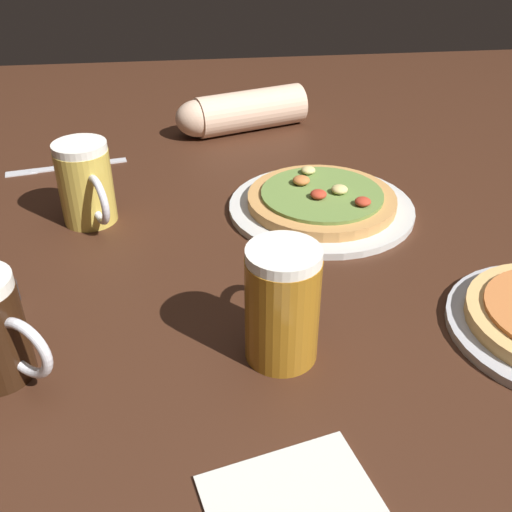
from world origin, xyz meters
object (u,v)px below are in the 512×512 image
at_px(pizza_plate_far, 321,203).
at_px(napkin_folded, 296,508).
at_px(beer_mug_dark, 283,303).
at_px(beer_mug_pale, 86,184).
at_px(knife_right, 66,166).
at_px(diner_arm, 238,112).

height_order(pizza_plate_far, napkin_folded, pizza_plate_far).
relative_size(pizza_plate_far, napkin_folded, 2.02).
xyz_separation_m(beer_mug_dark, beer_mug_pale, (-0.27, 0.36, -0.01)).
height_order(pizza_plate_far, beer_mug_dark, beer_mug_dark).
bearing_deg(beer_mug_pale, knife_right, 108.46).
bearing_deg(beer_mug_dark, pizza_plate_far, 70.21).
bearing_deg(beer_mug_dark, napkin_folded, -95.63).
bearing_deg(knife_right, napkin_folded, -68.30).
distance_m(napkin_folded, knife_right, 0.87).
relative_size(beer_mug_dark, napkin_folded, 0.94).
bearing_deg(napkin_folded, diner_arm, 87.57).
relative_size(beer_mug_dark, knife_right, 0.64).
xyz_separation_m(beer_mug_pale, diner_arm, (0.29, 0.38, -0.02)).
relative_size(pizza_plate_far, diner_arm, 1.06).
height_order(knife_right, diner_arm, diner_arm).
bearing_deg(beer_mug_pale, pizza_plate_far, -1.85).
bearing_deg(diner_arm, napkin_folded, -92.43).
bearing_deg(beer_mug_pale, diner_arm, 53.34).
height_order(pizza_plate_far, beer_mug_pale, beer_mug_pale).
distance_m(pizza_plate_far, diner_arm, 0.41).
xyz_separation_m(pizza_plate_far, beer_mug_pale, (-0.39, 0.01, 0.05)).
distance_m(beer_mug_pale, knife_right, 0.25).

